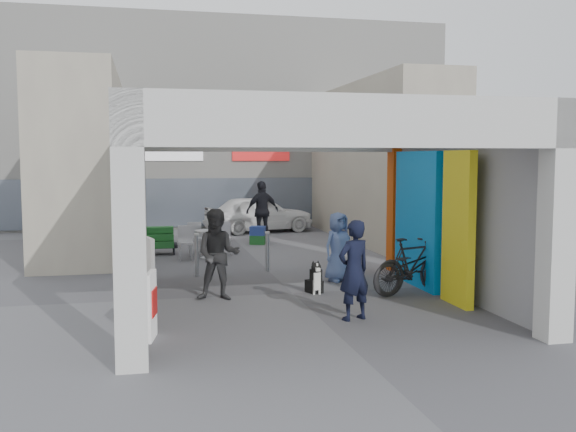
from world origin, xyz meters
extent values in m
plane|color=#57575C|center=(0.00, 0.00, 0.00)|extent=(90.00, 90.00, 0.00)
cube|color=beige|center=(-3.00, -4.00, 1.75)|extent=(0.40, 0.40, 3.50)
cube|color=beige|center=(-3.00, 2.00, 1.75)|extent=(0.40, 0.40, 3.50)
cube|color=beige|center=(3.00, -4.00, 1.75)|extent=(0.40, 0.40, 3.50)
cube|color=#CB480B|center=(3.00, 2.00, 1.75)|extent=(0.40, 0.40, 3.50)
plane|color=beige|center=(-3.00, -1.00, 1.75)|extent=(0.00, 6.40, 6.40)
plane|color=gray|center=(3.00, -1.00, 1.75)|extent=(0.00, 6.40, 6.40)
cube|color=#0D82D9|center=(2.70, 0.20, 1.40)|extent=(0.15, 2.00, 2.80)
cube|color=yellow|center=(2.70, -1.60, 1.40)|extent=(0.15, 1.00, 2.80)
plane|color=#A6A6A1|center=(0.00, -1.00, 3.50)|extent=(6.40, 6.40, 0.00)
cube|color=beige|center=(0.00, 2.05, 3.15)|extent=(6.40, 0.30, 0.70)
cube|color=beige|center=(0.00, -4.05, 3.15)|extent=(6.40, 0.30, 0.70)
cube|color=white|center=(0.00, 2.22, 3.10)|extent=(4.20, 0.05, 0.55)
cube|color=silver|center=(0.00, 14.00, 4.00)|extent=(18.00, 4.00, 8.00)
cube|color=#515966|center=(0.00, 11.95, 1.00)|extent=(16.20, 0.06, 1.80)
cube|color=white|center=(-2.00, 11.96, 2.80)|extent=(2.60, 0.06, 0.50)
cube|color=red|center=(1.50, 11.96, 2.80)|extent=(2.20, 0.06, 0.50)
cube|color=#ABA48D|center=(-4.50, 7.50, 2.50)|extent=(2.00, 9.00, 5.00)
cube|color=#ABA48D|center=(4.50, 7.50, 2.50)|extent=(2.00, 9.00, 5.00)
cylinder|color=#999CA1|center=(-1.71, 2.26, 0.48)|extent=(0.09, 0.09, 0.95)
cylinder|color=#999CA1|center=(-0.02, 2.57, 0.46)|extent=(0.09, 0.09, 0.92)
cylinder|color=#999CA1|center=(1.66, 2.29, 0.45)|extent=(0.09, 0.09, 0.90)
cube|color=white|center=(-2.75, -2.67, 0.50)|extent=(0.18, 0.56, 1.00)
cube|color=red|center=(-2.71, -2.67, 0.55)|extent=(0.11, 0.39, 0.40)
cube|color=white|center=(-2.75, 1.46, 0.50)|extent=(0.22, 0.55, 1.00)
cube|color=red|center=(-2.71, 1.46, 0.55)|extent=(0.14, 0.38, 0.40)
cylinder|color=#AFB0B5|center=(-1.21, 4.83, 0.36)|extent=(0.06, 0.06, 0.72)
cylinder|color=#AFB0B5|center=(-1.21, 4.83, 0.01)|extent=(0.44, 0.44, 0.02)
cylinder|color=#AFB0B5|center=(-1.21, 4.83, 0.72)|extent=(0.70, 0.70, 0.05)
cube|color=#AFB0B5|center=(-1.81, 4.63, 0.22)|extent=(0.38, 0.38, 0.45)
cube|color=#AFB0B5|center=(-1.81, 4.81, 0.67)|extent=(0.38, 0.05, 0.45)
cube|color=#AFB0B5|center=(-0.71, 5.32, 0.22)|extent=(0.38, 0.38, 0.45)
cube|color=#AFB0B5|center=(-0.71, 5.50, 0.67)|extent=(0.38, 0.05, 0.45)
cube|color=#AFB0B5|center=(-1.51, 5.42, 0.22)|extent=(0.38, 0.38, 0.45)
cube|color=#AFB0B5|center=(-1.51, 5.60, 0.67)|extent=(0.38, 0.05, 0.45)
cube|color=black|center=(-2.55, 5.79, 0.14)|extent=(1.14, 0.57, 0.28)
cube|color=#17521F|center=(-2.55, 5.65, 0.28)|extent=(0.95, 0.33, 0.17)
cube|color=#17521F|center=(-2.55, 5.79, 0.47)|extent=(0.95, 0.33, 0.17)
cube|color=#17521F|center=(-2.55, 5.94, 0.66)|extent=(0.95, 0.33, 0.17)
cube|color=#17521F|center=(0.55, 7.23, 0.14)|extent=(0.55, 0.49, 0.28)
cube|color=navy|center=(0.55, 7.23, 0.42)|extent=(0.55, 0.49, 0.28)
cube|color=black|center=(0.43, -0.02, 0.12)|extent=(0.24, 0.33, 0.24)
cube|color=black|center=(0.43, -0.15, 0.31)|extent=(0.19, 0.16, 0.37)
cube|color=white|center=(0.43, -0.24, 0.26)|extent=(0.15, 0.03, 0.35)
cylinder|color=white|center=(0.38, -0.22, 0.14)|extent=(0.04, 0.04, 0.28)
cylinder|color=white|center=(0.49, -0.22, 0.14)|extent=(0.04, 0.04, 0.28)
sphere|color=black|center=(0.43, -0.17, 0.53)|extent=(0.19, 0.19, 0.19)
cube|color=white|center=(0.43, -0.27, 0.51)|extent=(0.08, 0.12, 0.06)
cone|color=black|center=(0.38, -0.13, 0.62)|extent=(0.07, 0.07, 0.08)
cone|color=black|center=(0.48, -0.13, 0.62)|extent=(0.07, 0.07, 0.08)
imported|color=black|center=(0.52, -2.24, 0.83)|extent=(0.70, 0.58, 1.66)
imported|color=#404042|center=(-1.49, -0.26, 0.86)|extent=(0.95, 0.81, 1.72)
imported|color=#5D77B6|center=(1.24, 1.02, 0.75)|extent=(0.86, 0.73, 1.50)
imported|color=black|center=(0.85, 8.12, 0.96)|extent=(1.21, 0.77, 1.92)
imported|color=black|center=(2.30, -0.50, 0.50)|extent=(2.03, 1.23, 1.01)
imported|color=black|center=(2.30, -0.51, 0.56)|extent=(1.93, 1.10, 1.12)
imported|color=white|center=(1.15, 10.46, 0.66)|extent=(4.13, 2.35, 1.32)
camera|label=1|loc=(-2.78, -12.15, 2.67)|focal=40.00mm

